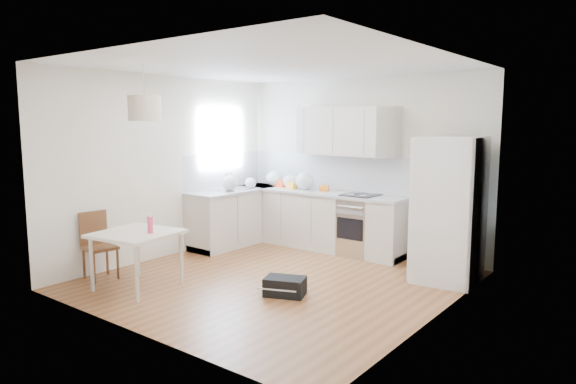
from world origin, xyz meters
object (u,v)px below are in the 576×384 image
object	(u,v)px
dining_table	(136,238)
gym_bag	(285,286)
refrigerator	(450,209)
dining_chair	(100,246)

from	to	relation	value
dining_table	gym_bag	distance (m)	1.90
refrigerator	gym_bag	distance (m)	2.34
dining_chair	gym_bag	bearing A→B (deg)	31.33
dining_table	refrigerator	bearing A→B (deg)	34.69
refrigerator	gym_bag	xyz separation A→B (m)	(-1.28, -1.78, -0.81)
refrigerator	gym_bag	size ratio (longest dim) A/B	3.96
refrigerator	dining_table	size ratio (longest dim) A/B	1.84
refrigerator	dining_chair	bearing A→B (deg)	-148.16
dining_chair	dining_table	bearing A→B (deg)	14.87
dining_chair	gym_bag	world-z (taller)	dining_chair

